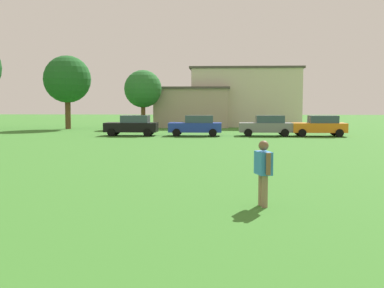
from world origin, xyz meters
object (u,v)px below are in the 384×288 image
parked_car_blue_1 (196,125)px  tree_far_right (143,89)px  parked_car_black_0 (132,125)px  adult_bystander (263,167)px  parked_car_gray_2 (267,125)px  tree_center (67,79)px  parked_car_orange_3 (320,126)px

parked_car_blue_1 → tree_far_right: 13.01m
parked_car_black_0 → tree_far_right: 11.59m
adult_bystander → parked_car_blue_1: size_ratio=0.40×
parked_car_gray_2 → parked_car_blue_1: bearing=3.0°
parked_car_black_0 → tree_center: tree_center is taller
parked_car_black_0 → parked_car_blue_1: size_ratio=1.00×
parked_car_blue_1 → parked_car_orange_3: size_ratio=1.00×
parked_car_black_0 → parked_car_orange_3: (15.30, 0.29, 0.00)m
parked_car_black_0 → tree_center: size_ratio=0.57×
parked_car_blue_1 → parked_car_gray_2: same height
parked_car_blue_1 → tree_center: 17.46m
parked_car_orange_3 → tree_center: bearing=-21.7°
tree_center → parked_car_orange_3: bearing=-21.7°
parked_car_gray_2 → tree_far_right: tree_far_right is taller
parked_car_gray_2 → tree_center: 22.18m
parked_car_blue_1 → parked_car_orange_3: 10.03m
parked_car_blue_1 → parked_car_orange_3: (10.03, 0.20, 0.00)m
adult_bystander → parked_car_black_0: (-8.31, 26.19, -0.17)m
parked_car_orange_3 → tree_far_right: (-16.19, 10.78, 3.30)m
parked_car_black_0 → tree_far_right: tree_far_right is taller
parked_car_blue_1 → parked_car_black_0: bearing=1.0°
adult_bystander → tree_far_right: tree_far_right is taller
parked_car_blue_1 → tree_far_right: size_ratio=0.70×
parked_car_black_0 → tree_far_right: bearing=-85.4°
adult_bystander → tree_far_right: bearing=178.1°
tree_far_right → parked_car_blue_1: bearing=-60.7°
adult_bystander → parked_car_blue_1: (-3.03, 26.28, -0.17)m
parked_car_blue_1 → tree_center: tree_center is taller
parked_car_gray_2 → parked_car_orange_3: (4.26, -0.10, 0.00)m
adult_bystander → parked_car_gray_2: 26.73m
parked_car_blue_1 → tree_center: (-13.86, 9.72, 4.26)m
adult_bystander → parked_car_blue_1: 26.46m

